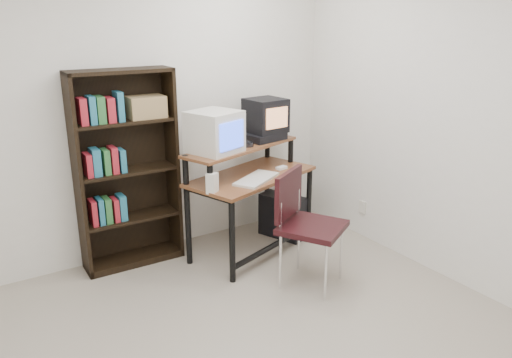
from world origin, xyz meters
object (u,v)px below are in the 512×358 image
crt_tv (266,115)px  bookshelf (126,167)px  school_chair (303,216)px  crt_monitor (215,132)px  computer_desk (250,179)px  pc_tower (283,216)px

crt_tv → bookshelf: bearing=166.9°
school_chair → bookshelf: bookshelf is taller
crt_tv → crt_monitor: bearing=-170.5°
crt_monitor → crt_tv: bearing=-4.5°
school_chair → crt_tv: bearing=44.2°
computer_desk → crt_monitor: (-0.33, 0.03, 0.46)m
computer_desk → school_chair: 0.75m
pc_tower → computer_desk: bearing=170.0°
computer_desk → bookshelf: 1.08m
crt_tv → bookshelf: 1.35m
crt_tv → school_chair: (-0.26, -0.93, -0.63)m
crt_tv → pc_tower: crt_tv is taller
computer_desk → school_chair: (0.03, -0.74, -0.11)m
computer_desk → crt_tv: crt_tv is taller
computer_desk → pc_tower: bearing=-7.4°
crt_tv → computer_desk: bearing=-152.0°
crt_monitor → school_chair: 1.02m
school_chair → bookshelf: size_ratio=0.55×
crt_tv → school_chair: bearing=-110.7°
crt_tv → school_chair: size_ratio=0.38×
computer_desk → pc_tower: (0.43, 0.08, -0.48)m
crt_monitor → school_chair: crt_monitor is taller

